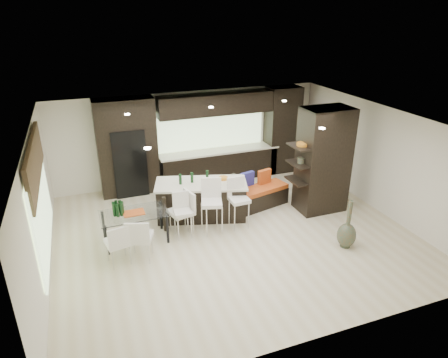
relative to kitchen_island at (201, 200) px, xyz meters
name	(u,v)px	position (x,y,z in m)	size (l,w,h in m)	color
ground	(233,233)	(0.44, -1.05, -0.47)	(8.00, 8.00, 0.00)	beige
back_wall	(190,137)	(0.44, 2.45, 0.88)	(8.00, 0.02, 2.70)	silver
left_wall	(39,210)	(-3.56, -1.05, 0.88)	(0.02, 7.00, 2.70)	silver
right_wall	(379,159)	(4.44, -1.05, 0.88)	(0.02, 7.00, 2.70)	silver
ceiling	(234,122)	(0.44, -1.05, 2.23)	(8.00, 7.00, 0.02)	white
window_left	(41,205)	(-3.52, -0.85, 0.88)	(0.04, 3.20, 1.90)	#B2D199
window_back	(210,129)	(1.04, 2.41, 1.08)	(3.40, 0.04, 1.20)	#B2D199
stone_accent	(34,162)	(-3.49, -0.85, 1.78)	(0.08, 3.00, 0.80)	brown
ceiling_spots	(230,120)	(0.44, -0.80, 2.21)	(4.00, 3.00, 0.02)	white
back_cabinetry	(210,138)	(0.94, 2.12, 0.88)	(6.80, 0.68, 2.70)	black
refrigerator	(129,161)	(-1.46, 2.07, 0.48)	(0.90, 0.68, 1.90)	black
partition_column	(323,160)	(3.04, -0.65, 0.88)	(1.20, 0.80, 2.70)	black
kitchen_island	(201,200)	(0.00, 0.00, 0.00)	(2.24, 0.96, 0.93)	black
stool_left	(183,220)	(-0.69, -0.77, -0.03)	(0.38, 0.38, 0.87)	silver
stool_mid	(212,212)	(0.00, -0.81, 0.06)	(0.47, 0.47, 1.06)	silver
stool_right	(239,208)	(0.69, -0.80, 0.03)	(0.44, 0.44, 1.00)	silver
bench	(261,196)	(1.67, 0.01, -0.19)	(1.44, 0.55, 0.55)	black
floor_vase	(348,224)	(2.58, -2.44, 0.10)	(0.41, 0.41, 1.13)	#424733
dining_table	(135,227)	(-1.75, -0.59, -0.11)	(1.48, 0.83, 0.71)	white
chair_near	(140,240)	(-1.75, -1.33, -0.01)	(0.49, 0.49, 0.91)	silver
chair_far	(118,245)	(-2.21, -1.32, -0.03)	(0.47, 0.47, 0.86)	silver
chair_end	(181,215)	(-0.67, -0.59, 0.00)	(0.51, 0.51, 0.93)	silver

